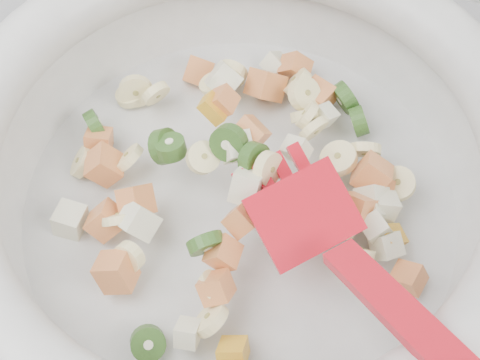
% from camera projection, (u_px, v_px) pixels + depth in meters
% --- Properties ---
extents(counter, '(2.00, 0.60, 0.90)m').
position_uv_depth(counter, '(199.00, 331.00, 0.94)').
color(counter, gray).
rests_on(counter, ground).
extents(mixing_bowl, '(0.47, 0.42, 0.16)m').
position_uv_depth(mixing_bowl, '(240.00, 169.00, 0.47)').
color(mixing_bowl, silver).
rests_on(mixing_bowl, counter).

